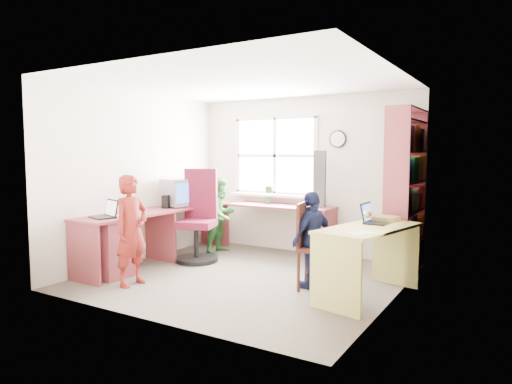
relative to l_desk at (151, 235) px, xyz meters
The scene contains 19 objects.
room 1.57m from the l_desk, 16.12° to the left, with size 3.64×3.44×2.44m.
l_desk is the anchor object (origin of this frame).
right_desk 2.87m from the l_desk, ahead, with size 0.87×1.43×0.77m.
bookshelf 3.35m from the l_desk, 26.43° to the left, with size 0.30×1.02×2.10m.
swivel_chair 0.76m from the l_desk, 71.90° to the left, with size 0.78×0.78×1.31m.
wooden_chair 2.22m from the l_desk, ahead, with size 0.50×0.50×0.99m.
crt_monitor 0.92m from the l_desk, 103.81° to the left, with size 0.49×0.46×0.41m.
laptop_left 0.71m from the l_desk, 107.26° to the right, with size 0.39×0.35×0.22m.
laptop_right 2.89m from the l_desk, 11.20° to the left, with size 0.28×0.34×0.23m.
speaker_a 0.66m from the l_desk, 110.55° to the left, with size 0.12×0.12×0.19m.
speaker_b 1.12m from the l_desk, 98.15° to the left, with size 0.11×0.11×0.19m.
cd_tower 2.52m from the l_desk, 46.56° to the left, with size 0.19×0.18×0.83m.
game_box 3.00m from the l_desk, 14.68° to the left, with size 0.36×0.36×0.06m.
paper_a 0.42m from the l_desk, 129.55° to the right, with size 0.32×0.36×0.00m.
paper_b 2.91m from the l_desk, ahead, with size 0.31×0.34×0.00m.
potted_plant 1.99m from the l_desk, 65.55° to the left, with size 0.16×0.13×0.29m, color #296837.
person_red 0.78m from the l_desk, 63.47° to the right, with size 0.47×0.31×1.30m, color maroon.
person_green 1.33m from the l_desk, 80.43° to the left, with size 0.57×0.44×1.16m, color #2E7331.
person_navy 2.22m from the l_desk, ahead, with size 0.65×0.27×1.11m, color #121838.
Camera 1 is at (2.97, -4.72, 1.56)m, focal length 32.00 mm.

